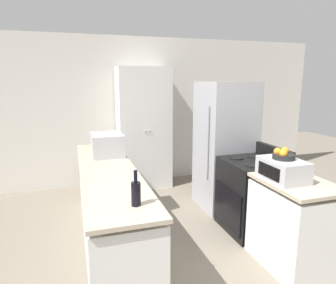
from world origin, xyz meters
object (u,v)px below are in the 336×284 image
object	(u,v)px
refrigerator	(225,146)
fruit_bowl	(283,155)
stove	(251,195)
pantry_cabinet	(144,128)
microwave	(107,145)
wine_bottle	(136,193)
toaster_oven	(283,170)

from	to	relation	value
refrigerator	fruit_bowl	size ratio (longest dim) A/B	8.60
stove	fruit_bowl	bearing A→B (deg)	-100.60
pantry_cabinet	stove	size ratio (longest dim) A/B	1.97
stove	microwave	size ratio (longest dim) A/B	2.15
stove	wine_bottle	distance (m)	1.92
pantry_cabinet	toaster_oven	xyz separation A→B (m)	(0.77, -2.68, -0.04)
toaster_oven	fruit_bowl	distance (m)	0.15
pantry_cabinet	stove	bearing A→B (deg)	-65.70
refrigerator	wine_bottle	bearing A→B (deg)	-135.19
pantry_cabinet	wine_bottle	xyz separation A→B (m)	(-0.73, -2.85, -0.04)
microwave	wine_bottle	distance (m)	1.69
wine_bottle	fruit_bowl	distance (m)	1.52
refrigerator	microwave	bearing A→B (deg)	178.38
pantry_cabinet	toaster_oven	world-z (taller)	pantry_cabinet
refrigerator	wine_bottle	xyz separation A→B (m)	(-1.65, -1.64, 0.08)
pantry_cabinet	fruit_bowl	distance (m)	2.77
microwave	toaster_oven	bearing A→B (deg)	-45.06
wine_bottle	toaster_oven	world-z (taller)	wine_bottle
microwave	wine_bottle	bearing A→B (deg)	-89.13
refrigerator	fruit_bowl	xyz separation A→B (m)	(-0.15, -1.45, 0.22)
toaster_oven	refrigerator	bearing A→B (deg)	83.83
stove	wine_bottle	bearing A→B (deg)	-151.99
pantry_cabinet	stove	xyz separation A→B (m)	(0.90, -1.99, -0.58)
pantry_cabinet	refrigerator	size ratio (longest dim) A/B	1.13
wine_bottle	stove	bearing A→B (deg)	28.01
microwave	fruit_bowl	xyz separation A→B (m)	(1.52, -1.50, 0.11)
microwave	fruit_bowl	world-z (taller)	fruit_bowl
pantry_cabinet	fruit_bowl	world-z (taller)	pantry_cabinet
toaster_oven	fruit_bowl	xyz separation A→B (m)	(0.01, 0.02, 0.14)
microwave	stove	bearing A→B (deg)	-26.53
microwave	wine_bottle	world-z (taller)	wine_bottle
pantry_cabinet	toaster_oven	size ratio (longest dim) A/B	4.53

